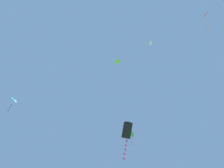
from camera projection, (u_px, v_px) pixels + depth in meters
kite_lime_delta at (117, 61)px, 34.26m from camera, size 1.22×1.26×0.61m
kite_green_delta at (132, 133)px, 30.74m from camera, size 1.03×1.40×2.66m
kite_white_box at (150, 43)px, 24.86m from camera, size 0.50×0.84×1.76m
kite_cyan_diamond at (14, 100)px, 34.59m from camera, size 1.43×1.39×3.06m
kite_pink_diamond at (205, 16)px, 19.38m from camera, size 0.90×0.89×2.36m
kite_black_box at (127, 131)px, 15.83m from camera, size 0.94×1.06×3.09m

